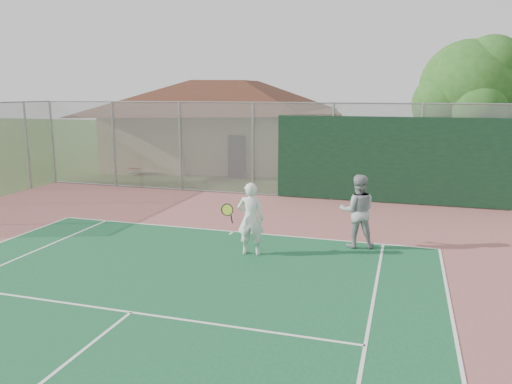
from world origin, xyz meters
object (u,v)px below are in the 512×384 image
at_px(clubhouse, 227,115).
at_px(player_grey_back, 357,212).
at_px(bleachers, 161,162).
at_px(player_white_front, 250,219).
at_px(tree, 471,92).

xyz_separation_m(clubhouse, player_grey_back, (8.16, -12.71, -1.76)).
distance_m(bleachers, player_white_front, 13.19).
xyz_separation_m(bleachers, player_white_front, (7.88, -10.57, 0.37)).
bearing_deg(player_white_front, player_grey_back, -158.83).
distance_m(player_white_front, player_grey_back, 2.75).
height_order(player_white_front, player_grey_back, player_grey_back).
height_order(clubhouse, player_white_front, clubhouse).
distance_m(clubhouse, tree, 12.42).
xyz_separation_m(bleachers, tree, (13.55, -1.22, 3.36)).
bearing_deg(tree, bleachers, 174.87).
distance_m(clubhouse, player_white_front, 15.30).
distance_m(tree, player_grey_back, 9.14).
height_order(clubhouse, tree, tree).
height_order(bleachers, player_white_front, player_white_front).
bearing_deg(player_white_front, clubhouse, -75.85).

